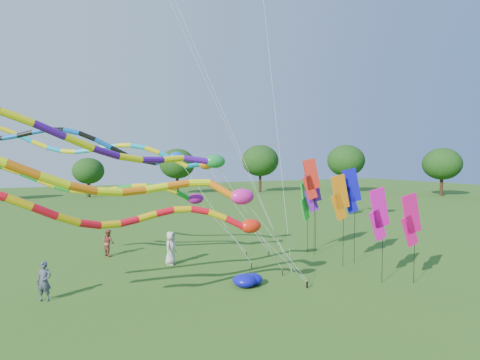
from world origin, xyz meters
name	(u,v)px	position (x,y,z in m)	size (l,w,h in m)	color
ground	(294,316)	(0.00, 0.00, 0.00)	(160.00, 160.00, 0.00)	#275516
tree_ring	(310,169)	(0.05, -0.85, 5.43)	(117.35, 118.18, 9.41)	#382314
tube_kite_red	(165,218)	(-4.20, 2.28, 3.61)	(12.66, 1.52, 5.60)	black
tube_kite_orange	(127,181)	(-5.56, 2.30, 4.99)	(15.64, 1.48, 7.05)	black
tube_kite_purple	(88,140)	(-6.71, 3.38, 6.46)	(17.24, 2.18, 8.39)	black
tube_kite_blue	(98,146)	(-5.88, 8.02, 6.38)	(13.17, 3.76, 7.80)	black
tube_kite_cyan	(133,154)	(-3.83, 10.26, 6.07)	(13.69, 4.37, 7.99)	black
tube_kite_green	(120,188)	(-4.63, 9.97, 4.22)	(13.94, 2.45, 6.33)	black
banner_pole_blue_b	(351,191)	(6.82, 4.83, 4.03)	(1.13, 0.44, 5.30)	black
banner_pole_magenta_b	(411,220)	(6.93, 0.89, 2.98)	(1.16, 0.19, 4.24)	black
banner_pole_red	(311,179)	(6.05, 7.46, 4.56)	(1.15, 0.31, 5.84)	black
banner_pole_violet	(312,192)	(6.54, 7.98, 3.75)	(1.15, 0.35, 5.01)	black
banner_pole_orange	(340,198)	(5.94, 4.68, 3.72)	(1.16, 0.22, 4.99)	black
banner_pole_green	(306,201)	(6.20, 8.19, 3.20)	(1.10, 0.52, 4.46)	black
banner_pole_magenta_a	(379,214)	(5.67, 1.60, 3.23)	(1.16, 0.17, 4.49)	black
blue_nylon_heap	(241,279)	(-0.08, 4.31, 0.22)	(1.07, 1.30, 0.52)	#0D0DAA
person_a	(171,248)	(-2.11, 9.00, 0.91)	(0.89, 0.58, 1.82)	beige
person_b	(44,281)	(-8.31, 5.69, 0.81)	(0.59, 0.39, 1.62)	#3C4054
person_c	(108,243)	(-4.92, 12.55, 0.79)	(0.77, 0.60, 1.59)	brown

